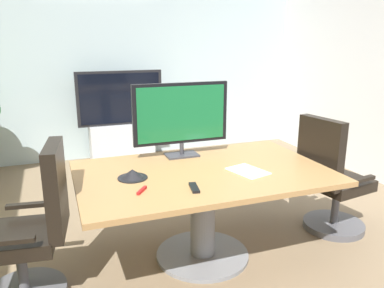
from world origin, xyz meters
name	(u,v)px	position (x,y,z in m)	size (l,w,h in m)	color
ground_plane	(196,252)	(0.00, 0.00, 0.00)	(7.16, 7.16, 0.00)	#7A664C
wall_back_glass_partition	(122,58)	(0.00, 3.08, 1.46)	(5.54, 0.10, 2.92)	#9EB2B7
conference_table	(203,193)	(0.02, -0.08, 0.56)	(1.93, 1.22, 0.75)	olive
office_chair_left	(34,237)	(-1.23, -0.16, 0.46)	(0.62, 0.60, 1.09)	#4C4C51
office_chair_right	(331,185)	(1.28, -0.07, 0.46)	(0.63, 0.61, 1.09)	#4C4C51
tv_monitor	(181,115)	(-0.01, 0.36, 1.11)	(0.84, 0.18, 0.64)	#333338
wall_display_unit	(122,132)	(-0.12, 2.72, 0.44)	(1.20, 0.36, 1.31)	#B7BABC
conference_phone	(132,174)	(-0.53, -0.06, 0.78)	(0.22, 0.22, 0.07)	black
remote_control	(194,188)	(-0.17, -0.41, 0.76)	(0.05, 0.17, 0.02)	black
whiteboard_marker	(142,190)	(-0.52, -0.33, 0.76)	(0.13, 0.02, 0.02)	red
paper_notepad	(248,171)	(0.34, -0.22, 0.75)	(0.21, 0.30, 0.01)	white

